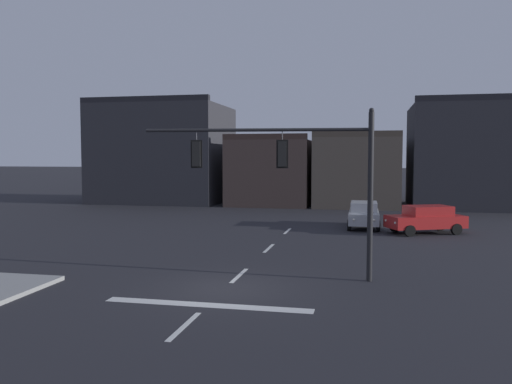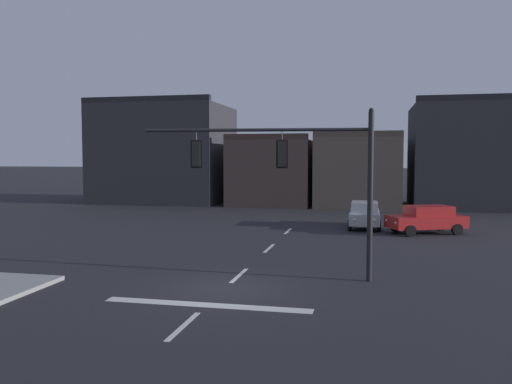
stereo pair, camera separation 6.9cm
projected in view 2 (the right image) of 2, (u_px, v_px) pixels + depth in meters
ground_plane at (225, 289)px, 17.62m from camera, size 400.00×400.00×0.00m
stop_bar_paint at (207, 305)px, 15.67m from camera, size 6.40×0.50×0.01m
lane_centreline at (239, 275)px, 19.57m from camera, size 0.16×26.40×0.01m
signal_mast_near_side at (299, 167)px, 18.70m from camera, size 8.17×1.01×6.14m
car_lot_nearside at (427, 219)px, 30.25m from camera, size 4.75×3.45×1.61m
car_lot_middle at (365, 214)px, 32.74m from camera, size 1.94×4.47×1.61m
building_row at (294, 161)px, 49.47m from camera, size 39.19×12.86×9.89m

